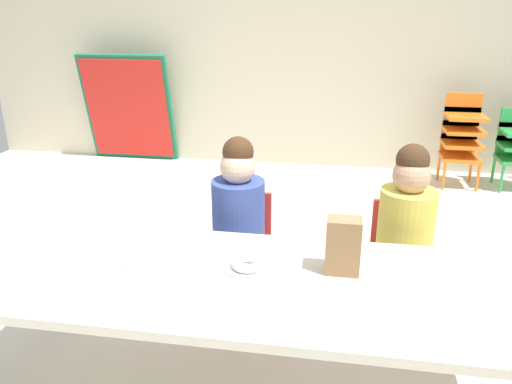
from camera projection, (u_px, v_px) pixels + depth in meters
The scene contains 11 objects.
ground_plane at pixel (275, 308), 2.66m from camera, with size 6.66×5.29×0.02m.
back_wall at pixel (313, 20), 4.62m from camera, with size 6.66×0.10×2.76m, color beige.
craft_table at pixel (249, 286), 1.88m from camera, with size 2.13×0.76×0.54m.
seated_child_near_camera at pixel (239, 210), 2.46m from camera, with size 0.32×0.32×0.92m.
seated_child_middle_seat at pixel (406, 221), 2.33m from camera, with size 0.32×0.32×0.92m.
kid_chair_orange_stack at pixel (462, 134), 4.34m from camera, with size 0.32×0.30×0.80m.
folded_activity_table at pixel (129, 109), 5.01m from camera, with size 0.90×0.29×1.09m.
paper_bag_brown at pixel (343, 246), 1.87m from camera, with size 0.13×0.09×0.22m, color #9E754C.
paper_plate_near_edge at pixel (247, 268), 1.93m from camera, with size 0.18×0.18×0.01m, color white.
paper_plate_center_table at pixel (143, 259), 2.00m from camera, with size 0.18×0.18×0.01m, color white.
donut_powdered_on_plate at pixel (247, 263), 1.92m from camera, with size 0.13×0.13×0.04m, color white.
Camera 1 is at (0.28, -2.26, 1.49)m, focal length 35.00 mm.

